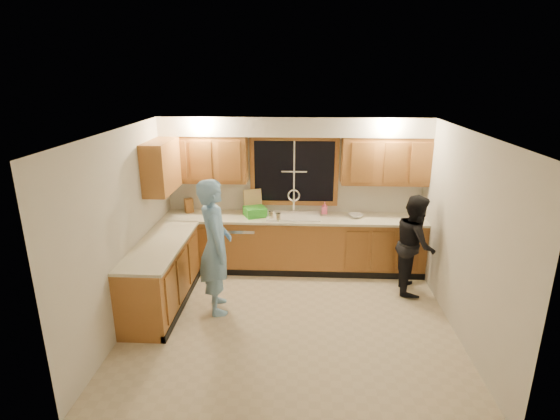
{
  "coord_description": "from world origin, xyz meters",
  "views": [
    {
      "loc": [
        0.13,
        -5.07,
        3.15
      ],
      "look_at": [
        -0.17,
        0.65,
        1.33
      ],
      "focal_mm": 28.0,
      "sensor_mm": 36.0,
      "label": 1
    }
  ],
  "objects_px": {
    "stove": "(148,295)",
    "bowl": "(356,216)",
    "knife_block": "(189,205)",
    "dish_crate": "(255,212)",
    "woman": "(415,244)",
    "soap_bottle": "(325,208)",
    "dishwasher": "(242,245)",
    "sink": "(293,220)",
    "man": "(215,247)"
  },
  "relations": [
    {
      "from": "stove",
      "to": "bowl",
      "type": "bearing_deg",
      "value": 33.29
    },
    {
      "from": "dishwasher",
      "to": "dish_crate",
      "type": "xyz_separation_m",
      "value": [
        0.23,
        0.01,
        0.58
      ]
    },
    {
      "from": "dishwasher",
      "to": "man",
      "type": "xyz_separation_m",
      "value": [
        -0.16,
        -1.33,
        0.52
      ]
    },
    {
      "from": "dish_crate",
      "to": "soap_bottle",
      "type": "height_order",
      "value": "soap_bottle"
    },
    {
      "from": "sink",
      "to": "bowl",
      "type": "bearing_deg",
      "value": 0.81
    },
    {
      "from": "knife_block",
      "to": "dish_crate",
      "type": "xyz_separation_m",
      "value": [
        1.11,
        -0.15,
        -0.04
      ]
    },
    {
      "from": "dishwasher",
      "to": "woman",
      "type": "relative_size",
      "value": 0.55
    },
    {
      "from": "man",
      "to": "woman",
      "type": "relative_size",
      "value": 1.25
    },
    {
      "from": "woman",
      "to": "stove",
      "type": "bearing_deg",
      "value": 114.31
    },
    {
      "from": "dishwasher",
      "to": "bowl",
      "type": "distance_m",
      "value": 1.93
    },
    {
      "from": "woman",
      "to": "soap_bottle",
      "type": "xyz_separation_m",
      "value": [
        -1.29,
        0.81,
        0.28
      ]
    },
    {
      "from": "stove",
      "to": "knife_block",
      "type": "xyz_separation_m",
      "value": [
        0.06,
        1.97,
        0.59
      ]
    },
    {
      "from": "stove",
      "to": "dish_crate",
      "type": "bearing_deg",
      "value": 57.09
    },
    {
      "from": "dishwasher",
      "to": "bowl",
      "type": "bearing_deg",
      "value": 0.89
    },
    {
      "from": "woman",
      "to": "dishwasher",
      "type": "bearing_deg",
      "value": 82.88
    },
    {
      "from": "stove",
      "to": "soap_bottle",
      "type": "height_order",
      "value": "soap_bottle"
    },
    {
      "from": "dishwasher",
      "to": "woman",
      "type": "height_order",
      "value": "woman"
    },
    {
      "from": "knife_block",
      "to": "soap_bottle",
      "type": "bearing_deg",
      "value": -31.75
    },
    {
      "from": "woman",
      "to": "dish_crate",
      "type": "distance_m",
      "value": 2.52
    },
    {
      "from": "stove",
      "to": "man",
      "type": "relative_size",
      "value": 0.49
    },
    {
      "from": "soap_bottle",
      "to": "bowl",
      "type": "height_order",
      "value": "soap_bottle"
    },
    {
      "from": "sink",
      "to": "woman",
      "type": "bearing_deg",
      "value": -19.36
    },
    {
      "from": "bowl",
      "to": "dishwasher",
      "type": "bearing_deg",
      "value": -179.11
    },
    {
      "from": "stove",
      "to": "bowl",
      "type": "distance_m",
      "value": 3.39
    },
    {
      "from": "dishwasher",
      "to": "man",
      "type": "height_order",
      "value": "man"
    },
    {
      "from": "woman",
      "to": "bowl",
      "type": "bearing_deg",
      "value": 57.07
    },
    {
      "from": "stove",
      "to": "woman",
      "type": "height_order",
      "value": "woman"
    },
    {
      "from": "man",
      "to": "dish_crate",
      "type": "height_order",
      "value": "man"
    },
    {
      "from": "woman",
      "to": "soap_bottle",
      "type": "bearing_deg",
      "value": 63.85
    },
    {
      "from": "stove",
      "to": "dish_crate",
      "type": "distance_m",
      "value": 2.24
    },
    {
      "from": "dishwasher",
      "to": "man",
      "type": "bearing_deg",
      "value": -96.92
    },
    {
      "from": "man",
      "to": "bowl",
      "type": "xyz_separation_m",
      "value": [
        2.01,
        1.35,
        0.02
      ]
    },
    {
      "from": "dishwasher",
      "to": "woman",
      "type": "bearing_deg",
      "value": -13.12
    },
    {
      "from": "stove",
      "to": "woman",
      "type": "distance_m",
      "value": 3.8
    },
    {
      "from": "woman",
      "to": "knife_block",
      "type": "xyz_separation_m",
      "value": [
        -3.54,
        0.78,
        0.3
      ]
    },
    {
      "from": "knife_block",
      "to": "dishwasher",
      "type": "bearing_deg",
      "value": -42.76
    },
    {
      "from": "sink",
      "to": "knife_block",
      "type": "bearing_deg",
      "value": 175.31
    },
    {
      "from": "sink",
      "to": "man",
      "type": "bearing_deg",
      "value": -127.02
    },
    {
      "from": "knife_block",
      "to": "dish_crate",
      "type": "relative_size",
      "value": 0.72
    },
    {
      "from": "man",
      "to": "soap_bottle",
      "type": "distance_m",
      "value": 2.15
    },
    {
      "from": "man",
      "to": "dish_crate",
      "type": "relative_size",
      "value": 5.77
    },
    {
      "from": "sink",
      "to": "dish_crate",
      "type": "bearing_deg",
      "value": -179.67
    },
    {
      "from": "stove",
      "to": "knife_block",
      "type": "distance_m",
      "value": 2.05
    },
    {
      "from": "sink",
      "to": "dishwasher",
      "type": "distance_m",
      "value": 0.96
    },
    {
      "from": "knife_block",
      "to": "man",
      "type": "bearing_deg",
      "value": -96.67
    },
    {
      "from": "woman",
      "to": "bowl",
      "type": "relative_size",
      "value": 6.88
    },
    {
      "from": "man",
      "to": "dish_crate",
      "type": "distance_m",
      "value": 1.39
    },
    {
      "from": "stove",
      "to": "knife_block",
      "type": "height_order",
      "value": "knife_block"
    },
    {
      "from": "sink",
      "to": "soap_bottle",
      "type": "xyz_separation_m",
      "value": [
        0.51,
        0.18,
        0.15
      ]
    },
    {
      "from": "sink",
      "to": "stove",
      "type": "distance_m",
      "value": 2.6
    }
  ]
}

